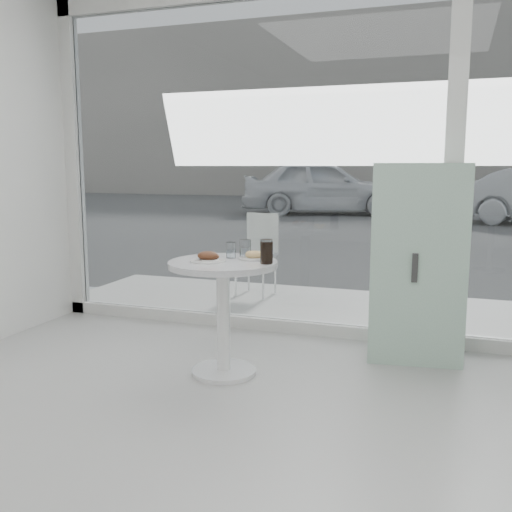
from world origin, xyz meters
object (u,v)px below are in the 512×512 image
at_px(water_tumbler_a, 231,251).
at_px(patio_chair, 259,248).
at_px(plate_fritter, 208,258).
at_px(cola_glass, 267,252).
at_px(water_tumbler_b, 245,250).
at_px(main_table, 223,294).
at_px(plate_donut, 254,256).
at_px(car_white, 323,187).
at_px(mint_cabinet, 417,263).

bearing_deg(water_tumbler_a, patio_chair, 103.79).
xyz_separation_m(plate_fritter, cola_glass, (0.38, 0.06, 0.05)).
distance_m(water_tumbler_b, cola_glass, 0.27).
bearing_deg(water_tumbler_b, patio_chair, 106.43).
bearing_deg(water_tumbler_a, water_tumbler_b, 20.21).
relative_size(plate_fritter, water_tumbler_b, 1.85).
distance_m(plate_fritter, water_tumbler_b, 0.29).
relative_size(main_table, plate_donut, 3.69).
height_order(car_white, plate_donut, car_white).
xyz_separation_m(mint_cabinet, plate_donut, (-1.02, -0.63, 0.09)).
bearing_deg(main_table, water_tumbler_a, 90.05).
height_order(mint_cabinet, water_tumbler_a, mint_cabinet).
distance_m(patio_chair, plate_donut, 2.17).
distance_m(car_white, plate_fritter, 13.19).
bearing_deg(water_tumbler_b, mint_cabinet, 28.21).
bearing_deg(main_table, plate_donut, 39.63).
xyz_separation_m(main_table, mint_cabinet, (1.19, 0.77, 0.15)).
height_order(mint_cabinet, patio_chair, mint_cabinet).
distance_m(main_table, cola_glass, 0.42).
relative_size(mint_cabinet, patio_chair, 1.66).
height_order(car_white, plate_fritter, car_white).
relative_size(plate_donut, water_tumbler_b, 1.66).
relative_size(water_tumbler_a, cola_glass, 0.69).
xyz_separation_m(car_white, water_tumbler_a, (2.22, -12.82, 0.02)).
bearing_deg(cola_glass, water_tumbler_a, 155.18).
bearing_deg(main_table, car_white, 99.73).
xyz_separation_m(mint_cabinet, car_white, (-3.41, 12.20, 0.09)).
bearing_deg(patio_chair, water_tumbler_b, -67.62).
bearing_deg(main_table, water_tumbler_b, 63.17).
relative_size(patio_chair, cola_glass, 5.45).
distance_m(car_white, water_tumbler_b, 12.99).
bearing_deg(plate_fritter, main_table, 32.17).
relative_size(mint_cabinet, plate_fritter, 6.06).
xyz_separation_m(mint_cabinet, water_tumbler_b, (-1.10, -0.59, 0.12)).
relative_size(mint_cabinet, cola_glass, 9.04).
bearing_deg(plate_fritter, water_tumbler_b, 53.34).
bearing_deg(plate_donut, water_tumbler_b, 153.69).
xyz_separation_m(patio_chair, car_white, (-1.72, 10.78, 0.26)).
relative_size(car_white, plate_fritter, 20.02).
xyz_separation_m(main_table, car_white, (-2.22, 12.96, 0.24)).
distance_m(mint_cabinet, water_tumbler_a, 1.34).
distance_m(main_table, mint_cabinet, 1.42).
bearing_deg(plate_donut, car_white, 100.57).
height_order(patio_chair, water_tumbler_b, patio_chair).
relative_size(main_table, patio_chair, 0.91).
xyz_separation_m(main_table, plate_donut, (0.17, 0.14, 0.24)).
height_order(plate_donut, water_tumbler_b, water_tumbler_b).
height_order(plate_fritter, cola_glass, cola_glass).
height_order(water_tumbler_b, cola_glass, cola_glass).
height_order(plate_fritter, plate_donut, plate_fritter).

